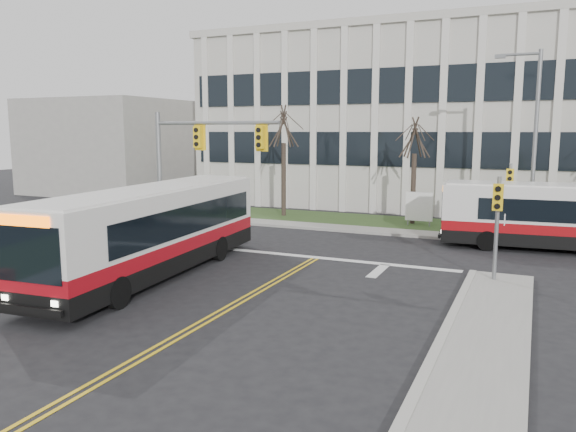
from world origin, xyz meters
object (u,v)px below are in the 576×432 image
Objects in this scene: directory_sign at (419,207)px; bus_cross at (571,219)px; newspaper_box_blue at (66,269)px; bus_main at (153,233)px; streetlight at (532,134)px.

directory_sign is 0.18× the size of bus_cross.
bus_main is at bearing 50.75° from newspaper_box_blue.
directory_sign is at bearing 166.77° from streetlight.
directory_sign is (-5.53, 1.30, -4.02)m from streetlight.
newspaper_box_blue is at bearing -142.11° from bus_main.
streetlight reaches higher than bus_cross.
directory_sign is 8.20m from bus_cross.
streetlight is at bearing 54.36° from newspaper_box_blue.
bus_cross is (1.88, -2.20, -3.72)m from streetlight.
bus_cross reaches higher than newspaper_box_blue.
streetlight is 18.57m from bus_main.
streetlight is 9.68× the size of newspaper_box_blue.
streetlight is 0.76× the size of bus_main.
bus_cross is 11.61× the size of newspaper_box_blue.
bus_main is (-7.03, -14.51, 0.45)m from directory_sign.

